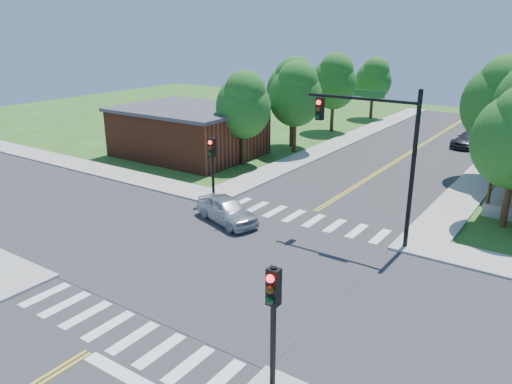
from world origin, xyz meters
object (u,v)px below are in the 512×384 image
Objects in this scene: signal_pole_se at (273,306)px; car_dgrey at (471,139)px; signal_pole_nw at (212,157)px; car_silver at (227,210)px; signal_mast_ne at (377,140)px.

signal_pole_se is 0.79× the size of car_dgrey.
signal_pole_nw reaches higher than car_silver.
signal_mast_ne reaches higher than car_silver.
signal_mast_ne is 1.49× the size of car_dgrey.
signal_pole_nw is at bearing -98.38° from car_dgrey.
signal_pole_nw is (-11.20, 11.20, 0.00)m from signal_pole_se.
signal_pole_se is at bearing -117.46° from car_silver.
signal_pole_se reaches higher than car_silver.
car_silver is (-8.61, 9.12, -1.98)m from signal_pole_se.
car_silver is at bearing -38.73° from signal_pole_nw.
signal_mast_ne is 1.67× the size of car_silver.
signal_mast_ne reaches higher than signal_pole_nw.
car_dgrey is at bearing 4.47° from car_silver.
signal_mast_ne is 8.35m from car_silver.
signal_pole_se is 12.70m from car_silver.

